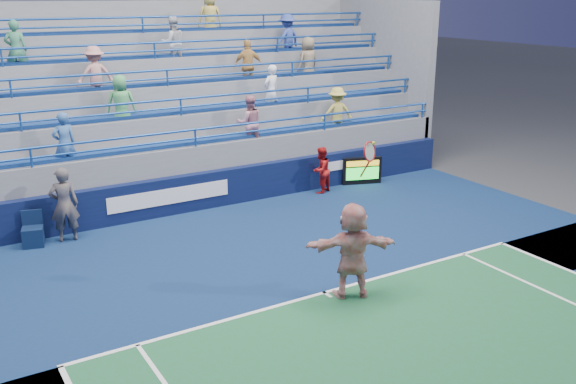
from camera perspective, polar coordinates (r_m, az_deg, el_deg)
ground at (r=13.83m, az=3.27°, el=-9.00°), size 120.00×120.00×0.00m
sponsor_wall at (r=18.96m, az=-7.79°, el=0.08°), size 18.00×0.32×1.10m
bleacher_stand at (r=22.12m, az=-11.83°, el=5.03°), size 18.00×5.60×6.13m
serve_speed_board at (r=21.41m, az=6.59°, el=1.88°), size 1.30×0.56×0.92m
judge_chair at (r=17.37m, az=-21.72°, el=-3.59°), size 0.61×0.62×0.89m
tennis_player at (r=13.34m, az=5.75°, el=-5.19°), size 1.99×1.33×3.30m
line_judge at (r=17.21m, az=-19.27°, el=-1.08°), size 0.77×0.56×1.96m
ball_girl at (r=20.31m, az=2.94°, el=1.95°), size 0.88×0.80×1.49m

